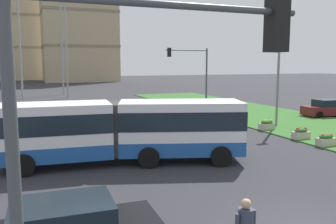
{
  "coord_description": "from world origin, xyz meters",
  "views": [
    {
      "loc": [
        -7.32,
        -7.5,
        4.84
      ],
      "look_at": [
        -0.09,
        10.39,
        2.2
      ],
      "focal_mm": 37.91,
      "sensor_mm": 36.0,
      "label": 1
    }
  ],
  "objects": [
    {
      "name": "traffic_light_far_right",
      "position": [
        7.17,
        22.0,
        4.29
      ],
      "size": [
        4.14,
        0.28,
        6.23
      ],
      "color": "#474C51",
      "rests_on": "ground"
    },
    {
      "name": "flower_planter_3",
      "position": [
        8.89,
        9.93,
        0.43
      ],
      "size": [
        1.1,
        0.56,
        0.74
      ],
      "color": "#B7AD9E",
      "rests_on": "grass_median"
    },
    {
      "name": "car_white_van",
      "position": [
        -6.04,
        19.46,
        0.75
      ],
      "size": [
        4.58,
        2.42,
        1.58
      ],
      "color": "silver",
      "rests_on": "ground"
    },
    {
      "name": "car_maroon_sedan",
      "position": [
        18.33,
        16.97,
        0.75
      ],
      "size": [
        4.53,
        2.3,
        1.58
      ],
      "color": "maroon",
      "rests_on": "ground"
    },
    {
      "name": "flower_planter_2",
      "position": [
        8.89,
        7.89,
        0.43
      ],
      "size": [
        1.1,
        0.56,
        0.74
      ],
      "color": "#B7AD9E",
      "rests_on": "grass_median"
    },
    {
      "name": "flower_planter_5",
      "position": [
        8.89,
        16.85,
        0.43
      ],
      "size": [
        1.1,
        0.56,
        0.74
      ],
      "color": "#B7AD9E",
      "rests_on": "grass_median"
    },
    {
      "name": "traffic_light_near_left",
      "position": [
        -6.11,
        -3.0,
        4.04
      ],
      "size": [
        4.17,
        0.28,
        5.82
      ],
      "color": "#474C51",
      "rests_on": "ground"
    },
    {
      "name": "apartment_tower_westcentre",
      "position": [
        -7.6,
        112.63,
        23.08
      ],
      "size": [
        15.91,
        17.25,
        46.12
      ],
      "color": "beige",
      "rests_on": "ground"
    },
    {
      "name": "streetlight_median",
      "position": [
        10.79,
        14.68,
        4.67
      ],
      "size": [
        0.7,
        0.28,
        8.47
      ],
      "color": "slate",
      "rests_on": "ground"
    },
    {
      "name": "articulated_bus",
      "position": [
        -2.98,
        9.01,
        1.65
      ],
      "size": [
        11.93,
        4.96,
        3.0
      ],
      "color": "white",
      "rests_on": "ground"
    },
    {
      "name": "apartment_tower_centre",
      "position": [
        7.12,
        93.36,
        18.05
      ],
      "size": [
        19.27,
        15.79,
        36.06
      ],
      "color": "tan",
      "rests_on": "ground"
    },
    {
      "name": "flower_planter_4",
      "position": [
        8.89,
        13.4,
        0.43
      ],
      "size": [
        1.1,
        0.56,
        0.74
      ],
      "color": "#B7AD9E",
      "rests_on": "grass_median"
    }
  ]
}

